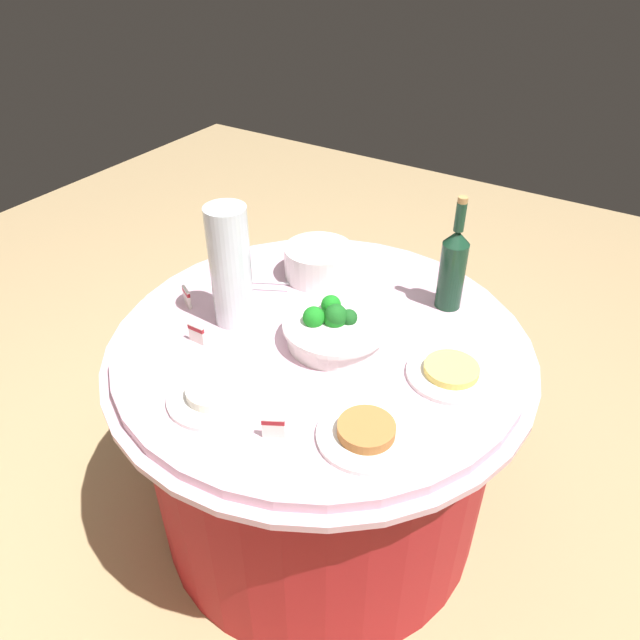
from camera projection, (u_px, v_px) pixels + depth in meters
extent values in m
plane|color=tan|center=(320.00, 507.00, 2.04)|extent=(6.00, 6.00, 0.00)
cylinder|color=maroon|center=(320.00, 437.00, 1.84)|extent=(1.01, 1.01, 0.69)
cylinder|color=#E0B2C6|center=(320.00, 347.00, 1.63)|extent=(1.16, 1.16, 0.02)
cylinder|color=#E0B2C6|center=(320.00, 339.00, 1.62)|extent=(1.10, 1.10, 0.03)
cylinder|color=white|center=(335.00, 334.00, 1.57)|extent=(0.26, 0.26, 0.05)
cylinder|color=white|center=(335.00, 325.00, 1.56)|extent=(0.28, 0.28, 0.01)
sphere|color=#19561E|center=(349.00, 317.00, 1.55)|extent=(0.04, 0.04, 0.04)
sphere|color=#19611E|center=(335.00, 316.00, 1.54)|extent=(0.06, 0.06, 0.06)
sphere|color=#197A1E|center=(334.00, 318.00, 1.55)|extent=(0.06, 0.06, 0.06)
sphere|color=#19721E|center=(336.00, 318.00, 1.55)|extent=(0.05, 0.05, 0.05)
sphere|color=#19801E|center=(315.00, 318.00, 1.54)|extent=(0.06, 0.06, 0.06)
sphere|color=#19841E|center=(331.00, 305.00, 1.59)|extent=(0.05, 0.05, 0.05)
cylinder|color=white|center=(319.00, 274.00, 1.86)|extent=(0.21, 0.21, 0.01)
cylinder|color=white|center=(319.00, 272.00, 1.85)|extent=(0.21, 0.21, 0.01)
cylinder|color=white|center=(319.00, 269.00, 1.84)|extent=(0.21, 0.21, 0.01)
cylinder|color=white|center=(319.00, 266.00, 1.84)|extent=(0.21, 0.21, 0.01)
cylinder|color=white|center=(319.00, 263.00, 1.83)|extent=(0.21, 0.21, 0.01)
cylinder|color=white|center=(319.00, 260.00, 1.83)|extent=(0.21, 0.21, 0.01)
cylinder|color=white|center=(319.00, 258.00, 1.82)|extent=(0.21, 0.21, 0.01)
cylinder|color=white|center=(319.00, 255.00, 1.82)|extent=(0.21, 0.21, 0.01)
cylinder|color=white|center=(319.00, 252.00, 1.81)|extent=(0.21, 0.21, 0.01)
cylinder|color=white|center=(319.00, 249.00, 1.80)|extent=(0.21, 0.21, 0.01)
cylinder|color=#163A26|center=(451.00, 276.00, 1.67)|extent=(0.07, 0.07, 0.20)
cone|color=#163A26|center=(457.00, 237.00, 1.60)|extent=(0.07, 0.07, 0.04)
cylinder|color=#163A26|center=(460.00, 217.00, 1.56)|extent=(0.03, 0.03, 0.08)
cylinder|color=#B2844C|center=(463.00, 200.00, 1.54)|extent=(0.03, 0.03, 0.02)
cylinder|color=silver|center=(230.00, 267.00, 1.57)|extent=(0.11, 0.11, 0.34)
sphere|color=#E5B26B|center=(229.00, 305.00, 1.66)|extent=(0.06, 0.06, 0.06)
sphere|color=#E5B26B|center=(233.00, 312.00, 1.63)|extent=(0.06, 0.06, 0.06)
sphere|color=#E5B26B|center=(242.00, 305.00, 1.66)|extent=(0.06, 0.06, 0.06)
sphere|color=#72C64C|center=(225.00, 291.00, 1.62)|extent=(0.06, 0.06, 0.06)
sphere|color=#72C64C|center=(236.00, 295.00, 1.60)|extent=(0.06, 0.06, 0.06)
sphere|color=#72C64C|center=(237.00, 288.00, 1.63)|extent=(0.06, 0.06, 0.06)
sphere|color=red|center=(224.00, 277.00, 1.58)|extent=(0.06, 0.06, 0.06)
sphere|color=red|center=(238.00, 276.00, 1.58)|extent=(0.06, 0.06, 0.06)
sphere|color=red|center=(231.00, 270.00, 1.60)|extent=(0.06, 0.06, 0.06)
sphere|color=#E5B26B|center=(226.00, 261.00, 1.54)|extent=(0.06, 0.06, 0.06)
sphere|color=#E5B26B|center=(238.00, 256.00, 1.56)|extent=(0.06, 0.06, 0.06)
sphere|color=#E5B26B|center=(225.00, 254.00, 1.57)|extent=(0.06, 0.06, 0.06)
cylinder|color=silver|center=(263.00, 282.00, 1.82)|extent=(0.15, 0.08, 0.01)
cylinder|color=silver|center=(261.00, 289.00, 1.79)|extent=(0.15, 0.08, 0.01)
sphere|color=silver|center=(236.00, 284.00, 1.81)|extent=(0.01, 0.01, 0.01)
cylinder|color=white|center=(214.00, 397.00, 1.41)|extent=(0.22, 0.22, 0.01)
cylinder|color=white|center=(213.00, 391.00, 1.40)|extent=(0.13, 0.13, 0.02)
cylinder|color=white|center=(451.00, 374.00, 1.47)|extent=(0.22, 0.22, 0.01)
cylinder|color=#EACC60|center=(452.00, 369.00, 1.46)|extent=(0.14, 0.14, 0.02)
cylinder|color=white|center=(366.00, 435.00, 1.31)|extent=(0.22, 0.22, 0.01)
cylinder|color=#B77038|center=(366.00, 429.00, 1.30)|extent=(0.13, 0.13, 0.03)
cube|color=white|center=(187.00, 297.00, 1.71)|extent=(0.05, 0.03, 0.05)
cube|color=maroon|center=(186.00, 292.00, 1.70)|extent=(0.05, 0.03, 0.01)
cube|color=white|center=(197.00, 334.00, 1.57)|extent=(0.05, 0.01, 0.05)
cube|color=maroon|center=(196.00, 329.00, 1.56)|extent=(0.05, 0.01, 0.01)
cube|color=white|center=(273.00, 428.00, 1.30)|extent=(0.05, 0.03, 0.05)
cube|color=maroon|center=(273.00, 422.00, 1.28)|extent=(0.05, 0.03, 0.01)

